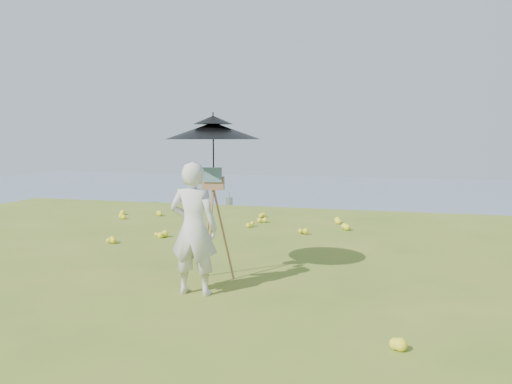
% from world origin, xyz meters
% --- Properties ---
extents(ground, '(14.00, 14.00, 0.00)m').
position_xyz_m(ground, '(0.00, 0.00, 0.00)').
color(ground, '#557722').
rests_on(ground, ground).
extents(shoreline_tier, '(170.00, 28.00, 8.00)m').
position_xyz_m(shoreline_tier, '(0.00, 75.00, -36.00)').
color(shoreline_tier, gray).
rests_on(shoreline_tier, bay_water).
extents(bay_water, '(700.00, 700.00, 0.00)m').
position_xyz_m(bay_water, '(0.00, 240.00, -34.00)').
color(bay_water, slate).
rests_on(bay_water, ground).
extents(peninsula, '(90.00, 60.00, 12.00)m').
position_xyz_m(peninsula, '(-75.00, 155.00, -29.00)').
color(peninsula, '#103E12').
rests_on(peninsula, bay_water).
extents(slope_trees, '(110.00, 50.00, 6.00)m').
position_xyz_m(slope_trees, '(0.00, 35.00, -15.00)').
color(slope_trees, '#204514').
rests_on(slope_trees, forest_slope).
extents(harbor_town, '(110.00, 22.00, 5.00)m').
position_xyz_m(harbor_town, '(0.00, 75.00, -29.50)').
color(harbor_town, silver).
rests_on(harbor_town, shoreline_tier).
extents(moored_boats, '(140.00, 140.00, 0.70)m').
position_xyz_m(moored_boats, '(-12.50, 161.00, -33.65)').
color(moored_boats, silver).
rests_on(moored_boats, bay_water).
extents(wildflowers, '(10.00, 10.50, 0.12)m').
position_xyz_m(wildflowers, '(0.00, 0.25, 0.06)').
color(wildflowers, yellow).
rests_on(wildflowers, ground).
extents(painter, '(0.61, 0.41, 1.63)m').
position_xyz_m(painter, '(1.75, -0.90, 0.82)').
color(painter, beige).
rests_on(painter, ground).
extents(field_easel, '(0.68, 0.68, 1.53)m').
position_xyz_m(field_easel, '(1.78, -0.29, 0.77)').
color(field_easel, '#9A6740').
rests_on(field_easel, ground).
extents(sun_umbrella, '(1.50, 1.50, 0.99)m').
position_xyz_m(sun_umbrella, '(1.77, -0.26, 1.76)').
color(sun_umbrella, black).
rests_on(sun_umbrella, field_easel).
extents(painter_cap, '(0.22, 0.25, 0.10)m').
position_xyz_m(painter_cap, '(1.75, -0.90, 1.59)').
color(painter_cap, '#CF727B').
rests_on(painter_cap, painter).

